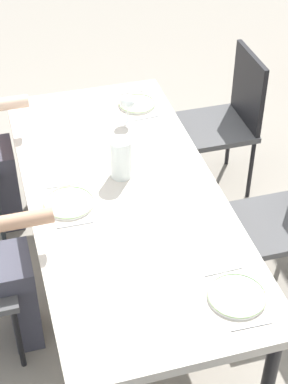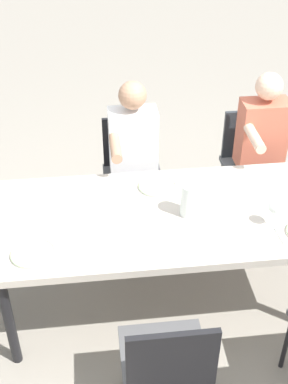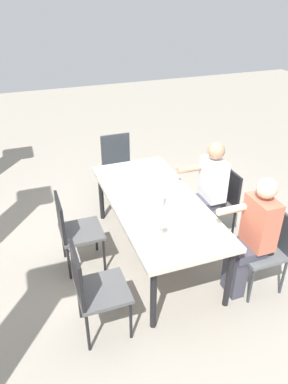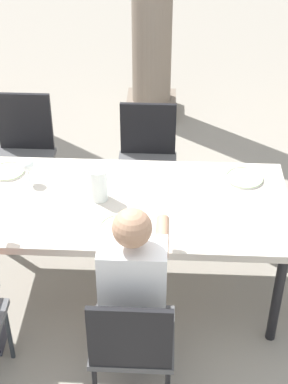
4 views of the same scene
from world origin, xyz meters
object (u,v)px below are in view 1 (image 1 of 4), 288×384
plate_1 (69,203)px  chair_west_north (229,115)px  plate_0 (137,104)px  wine_glass_0 (127,103)px  plate_2 (237,296)px  water_pitcher (121,160)px  dining_table (124,202)px

plate_1 → chair_west_north: bearing=125.5°
plate_0 → wine_glass_0: (0.16, -0.10, 0.11)m
plate_1 → plate_2: bearing=35.9°
plate_0 → water_pitcher: 0.68m
wine_glass_0 → water_pitcher: water_pitcher is taller
plate_0 → water_pitcher: bearing=-21.9°
chair_west_north → plate_2: (1.59, -0.61, 0.21)m
plate_1 → water_pitcher: size_ratio=1.14×
wine_glass_0 → plate_2: bearing=4.2°
dining_table → plate_2: bearing=19.5°
plate_2 → plate_1: bearing=-144.1°
chair_west_north → dining_table: bearing=-47.6°
plate_0 → plate_1: (0.78, -0.55, -0.00)m
dining_table → plate_1: plate_1 is taller
chair_west_north → plate_1: size_ratio=3.91×
dining_table → plate_0: (-0.76, 0.27, 0.07)m
wine_glass_0 → plate_1: size_ratio=0.69×
dining_table → plate_1: size_ratio=8.53×
dining_table → chair_west_north: 1.21m
plate_0 → plate_2: 1.53m
wine_glass_0 → plate_1: bearing=-36.0°
wine_glass_0 → water_pitcher: size_ratio=0.79×
dining_table → plate_0: size_ratio=9.57×
dining_table → plate_0: plate_0 is taller
dining_table → wine_glass_0: bearing=163.8°
plate_0 → plate_1: size_ratio=0.89×
chair_west_north → plate_1: (0.83, -1.16, 0.21)m
wine_glass_0 → water_pitcher: bearing=-18.2°
dining_table → plate_0: 0.81m
wine_glass_0 → plate_2: wine_glass_0 is taller
chair_west_north → plate_0: bearing=-85.3°
plate_0 → water_pitcher: size_ratio=1.02×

